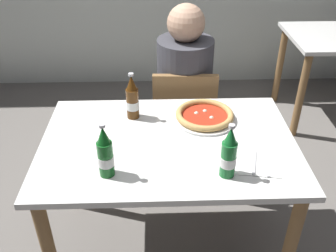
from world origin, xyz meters
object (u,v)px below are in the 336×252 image
object	(u,v)px
diner_seated	(184,102)
napkin_with_cutlery	(259,163)
beer_bottle_right	(105,154)
chair_behind_table	(184,120)
pizza_margherita_near	(205,116)
dining_table_main	(168,160)
dining_table_background	(335,54)
beer_bottle_center	(132,99)
beer_bottle_left	(229,155)

from	to	relation	value
diner_seated	napkin_with_cutlery	size ratio (longest dim) A/B	5.84
diner_seated	beer_bottle_right	xyz separation A→B (m)	(-0.39, -0.89, 0.27)
chair_behind_table	diner_seated	world-z (taller)	diner_seated
pizza_margherita_near	beer_bottle_right	world-z (taller)	beer_bottle_right
diner_seated	beer_bottle_right	size ratio (longest dim) A/B	4.89
dining_table_main	diner_seated	xyz separation A→B (m)	(0.12, 0.66, -0.05)
dining_table_main	pizza_margherita_near	world-z (taller)	pizza_margherita_near
diner_seated	pizza_margherita_near	world-z (taller)	diner_seated
dining_table_background	beer_bottle_center	world-z (taller)	beer_bottle_center
beer_bottle_left	pizza_margherita_near	bearing A→B (deg)	95.65
beer_bottle_left	dining_table_background	bearing A→B (deg)	54.48
beer_bottle_center	beer_bottle_left	bearing A→B (deg)	-49.00
dining_table_main	diner_seated	distance (m)	0.67
chair_behind_table	beer_bottle_right	distance (m)	1.00
dining_table_main	chair_behind_table	size ratio (longest dim) A/B	1.41
dining_table_main	beer_bottle_center	world-z (taller)	beer_bottle_center
chair_behind_table	beer_bottle_center	distance (m)	0.61
dining_table_background	beer_bottle_right	distance (m)	2.36
beer_bottle_center	pizza_margherita_near	bearing A→B (deg)	-5.52
chair_behind_table	beer_bottle_right	xyz separation A→B (m)	(-0.38, -0.84, 0.37)
diner_seated	beer_bottle_right	bearing A→B (deg)	-113.40
beer_bottle_center	chair_behind_table	bearing A→B (deg)	52.93
beer_bottle_right	beer_bottle_left	bearing A→B (deg)	-2.23
diner_seated	beer_bottle_center	world-z (taller)	diner_seated
chair_behind_table	dining_table_background	world-z (taller)	chair_behind_table
diner_seated	napkin_with_cutlery	bearing A→B (deg)	-72.66
beer_bottle_center	beer_bottle_right	xyz separation A→B (m)	(-0.09, -0.45, 0.00)
chair_behind_table	dining_table_background	bearing A→B (deg)	-146.00
dining_table_background	beer_bottle_center	size ratio (longest dim) A/B	3.24
pizza_margherita_near	napkin_with_cutlery	bearing A→B (deg)	-62.09
pizza_margherita_near	beer_bottle_left	bearing A→B (deg)	-84.35
pizza_margherita_near	dining_table_background	bearing A→B (deg)	44.89
dining_table_main	beer_bottle_center	size ratio (longest dim) A/B	4.86
chair_behind_table	beer_bottle_right	bearing A→B (deg)	68.03
diner_seated	beer_bottle_center	distance (m)	0.60
pizza_margherita_near	beer_bottle_left	world-z (taller)	beer_bottle_left
beer_bottle_left	beer_bottle_center	bearing A→B (deg)	131.00
dining_table_background	pizza_margherita_near	bearing A→B (deg)	-135.11
chair_behind_table	diner_seated	xyz separation A→B (m)	(0.00, 0.05, 0.10)
dining_table_main	beer_bottle_right	bearing A→B (deg)	-138.59
diner_seated	pizza_margherita_near	bearing A→B (deg)	-81.80
chair_behind_table	beer_bottle_left	xyz separation A→B (m)	(0.11, -0.86, 0.37)
beer_bottle_right	beer_bottle_center	bearing A→B (deg)	78.94
dining_table_main	dining_table_background	distance (m)	2.00
diner_seated	beer_bottle_right	world-z (taller)	diner_seated
dining_table_main	beer_bottle_right	distance (m)	0.41
diner_seated	napkin_with_cutlery	world-z (taller)	diner_seated
chair_behind_table	diner_seated	size ratio (longest dim) A/B	0.70
dining_table_background	pizza_margherita_near	size ratio (longest dim) A/B	2.47
dining_table_main	chair_behind_table	xyz separation A→B (m)	(0.12, 0.61, -0.15)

